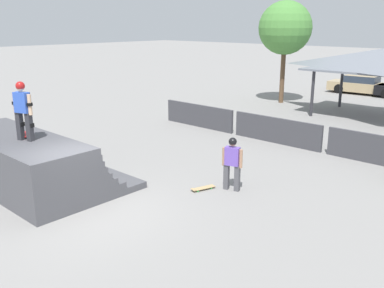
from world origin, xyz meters
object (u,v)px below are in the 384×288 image
object	(u,v)px
parked_car_tan	(363,85)
skateboard_on_ground	(202,188)
tree_beside_pavilion	(285,28)
skater_on_deck	(23,107)
skateboard_on_deck	(25,135)
bystander_walking	(232,160)

from	to	relation	value
parked_car_tan	skateboard_on_ground	bearing A→B (deg)	-83.56
tree_beside_pavilion	skateboard_on_ground	bearing A→B (deg)	-67.28
skater_on_deck	skateboard_on_deck	distance (m)	1.00
skateboard_on_deck	bystander_walking	bearing A→B (deg)	63.00
skateboard_on_deck	tree_beside_pavilion	distance (m)	17.77
skateboard_on_deck	tree_beside_pavilion	size ratio (longest dim) A/B	0.13
skater_on_deck	tree_beside_pavilion	distance (m)	17.86
skater_on_deck	bystander_walking	size ratio (longest dim) A/B	1.04
skateboard_on_deck	bystander_walking	xyz separation A→B (m)	(4.60, 3.93, -0.69)
skater_on_deck	tree_beside_pavilion	size ratio (longest dim) A/B	0.27
tree_beside_pavilion	skater_on_deck	bearing A→B (deg)	-82.40
tree_beside_pavilion	bystander_walking	bearing A→B (deg)	-64.19
skateboard_on_deck	bystander_walking	world-z (taller)	skateboard_on_deck
skater_on_deck	parked_car_tan	size ratio (longest dim) A/B	0.36
skater_on_deck	skateboard_on_ground	bearing A→B (deg)	25.80
bystander_walking	parked_car_tan	size ratio (longest dim) A/B	0.35
skater_on_deck	skateboard_on_deck	size ratio (longest dim) A/B	2.12
skater_on_deck	tree_beside_pavilion	world-z (taller)	tree_beside_pavilion
skater_on_deck	bystander_walking	world-z (taller)	skater_on_deck
skateboard_on_deck	tree_beside_pavilion	xyz separation A→B (m)	(-1.93, 17.43, 2.82)
skateboard_on_ground	parked_car_tan	distance (m)	21.10
tree_beside_pavilion	parked_car_tan	xyz separation A→B (m)	(2.38, 6.70, -3.84)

